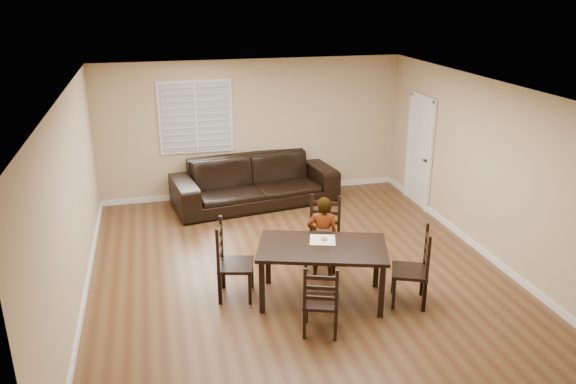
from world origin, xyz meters
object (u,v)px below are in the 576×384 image
at_px(dining_table, 322,252).
at_px(chair_far, 321,305).
at_px(sofa, 255,182).
at_px(child, 323,238).
at_px(chair_left, 226,263).
at_px(chair_right, 420,270).
at_px(donut, 324,238).
at_px(chair_near, 324,233).

bearing_deg(dining_table, chair_far, -90.30).
xyz_separation_m(dining_table, sofa, (-0.21, 3.71, -0.24)).
bearing_deg(child, chair_left, 26.27).
xyz_separation_m(child, sofa, (-0.39, 3.13, -0.17)).
relative_size(chair_right, child, 0.85).
height_order(donut, sofa, sofa).
height_order(chair_near, chair_right, chair_near).
bearing_deg(chair_right, chair_far, -50.76).
bearing_deg(chair_left, chair_near, -54.20).
bearing_deg(chair_near, child, -83.42).
bearing_deg(chair_near, chair_left, -131.25).
xyz_separation_m(chair_far, sofa, (0.07, 4.55, 0.02)).
bearing_deg(chair_left, sofa, -3.10).
xyz_separation_m(chair_far, chair_left, (-0.95, 1.22, 0.07)).
height_order(dining_table, chair_right, chair_right).
bearing_deg(donut, chair_near, 72.29).
bearing_deg(sofa, chair_right, -79.37).
bearing_deg(dining_table, donut, 83.66).
height_order(chair_near, chair_far, chair_near).
bearing_deg(chair_far, chair_right, -143.68).
xyz_separation_m(dining_table, chair_far, (-0.27, -0.84, -0.27)).
xyz_separation_m(chair_near, donut, (-0.27, -0.84, 0.32)).
bearing_deg(chair_left, donut, -85.22).
xyz_separation_m(chair_right, donut, (-1.14, 0.57, 0.33)).
xyz_separation_m(chair_near, sofa, (-0.55, 2.70, -0.03)).
distance_m(dining_table, chair_far, 0.92).
relative_size(chair_near, sofa, 0.35).
bearing_deg(chair_right, sofa, -137.98).
bearing_deg(sofa, chair_far, -99.26).
relative_size(chair_far, chair_left, 0.87).
relative_size(dining_table, donut, 18.82).
xyz_separation_m(dining_table, chair_near, (0.35, 1.01, -0.21)).
relative_size(chair_right, sofa, 0.34).
bearing_deg(donut, sofa, 94.57).
bearing_deg(sofa, donut, -93.86).
distance_m(chair_right, donut, 1.32).
bearing_deg(dining_table, chair_near, 88.89).
bearing_deg(chair_near, donut, -80.85).
distance_m(chair_far, child, 1.50).
bearing_deg(child, chair_far, 90.45).
bearing_deg(chair_near, sofa, 128.41).
distance_m(chair_left, chair_right, 2.56).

